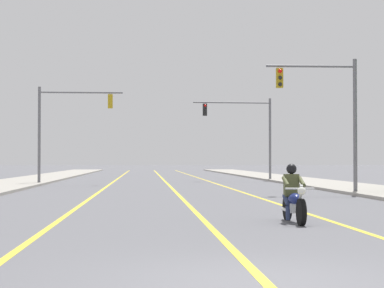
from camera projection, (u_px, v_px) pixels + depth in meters
The scene contains 10 objects.
ground_plane at pixel (257, 281), 8.79m from camera, with size 400.00×400.00×0.00m, color #5B5B60.
lane_stripe_center at pixel (164, 180), 53.68m from camera, with size 0.16×100.00×0.01m, color yellow.
lane_stripe_left at pixel (116, 180), 53.42m from camera, with size 0.16×100.00×0.01m, color yellow.
lane_stripe_right at pixel (204, 180), 53.90m from camera, with size 0.16×100.00×0.01m, color yellow.
sidewalk_kerb_right at pixel (300, 181), 49.37m from camera, with size 4.40×110.00×0.14m, color #9E998E.
sidewalk_kerb_left at pixel (25, 181), 48.00m from camera, with size 4.40×110.00×0.14m, color #9E998E.
motorcycle_with_rider at pixel (293, 199), 16.99m from camera, with size 0.70×2.19×1.46m.
traffic_signal_near_right at pixel (330, 105), 31.34m from camera, with size 4.20×0.37×6.20m.
traffic_signal_near_left at pixel (64, 119), 43.40m from camera, with size 5.34×0.37×6.20m.
traffic_signal_mid_right at pixel (247, 125), 51.28m from camera, with size 5.92×0.62×6.20m.
Camera 1 is at (-1.45, -8.75, 1.55)m, focal length 64.11 mm.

